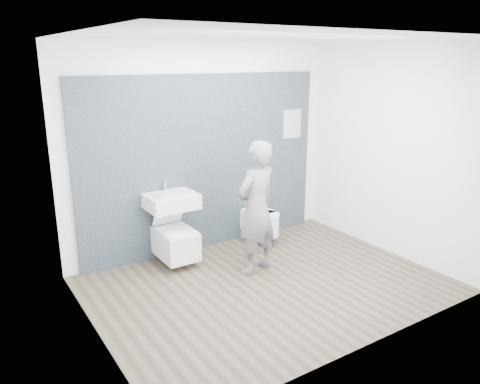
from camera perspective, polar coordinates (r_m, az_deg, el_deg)
ground at (r=5.68m, az=3.35°, el=-11.17°), size 4.00×4.00×0.00m
room_shell at (r=5.13m, az=3.67°, el=6.40°), size 4.00×4.00×4.00m
tile_wall at (r=6.81m, az=-4.01°, el=-6.40°), size 3.60×0.06×2.40m
washbasin at (r=6.03m, az=-8.35°, el=-1.07°), size 0.63×0.47×0.47m
toilet_square at (r=6.15m, az=-7.88°, el=-6.02°), size 0.43×0.62×0.79m
toilet_rounded at (r=6.79m, az=2.69°, el=-3.68°), size 0.36×0.61×0.33m
info_placard at (r=7.54m, az=5.97°, el=-4.18°), size 0.32×0.03×0.43m
visitor at (r=5.71m, az=2.01°, el=-1.95°), size 0.68×0.53×1.66m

